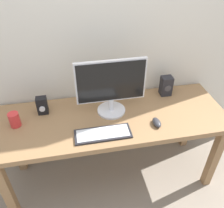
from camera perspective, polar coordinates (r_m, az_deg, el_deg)
ground_plane at (r=2.34m, az=-0.08°, el=-16.45°), size 6.00×6.00×0.00m
desk at (r=1.87m, az=-0.10°, el=-5.09°), size 1.77×0.62×0.71m
monitor at (r=1.74m, az=-0.23°, el=4.38°), size 0.52×0.22×0.43m
keyboard_primary at (r=1.66m, az=-2.18°, el=-7.13°), size 0.39×0.15×0.02m
mouse at (r=1.76m, az=10.64°, el=-4.37°), size 0.06×0.11×0.04m
speaker_right at (r=2.05m, az=12.81°, el=4.26°), size 0.09×0.08×0.17m
audio_controller at (r=1.88m, az=-16.36°, el=-0.35°), size 0.08×0.07×0.14m
coffee_mug at (r=1.84m, az=-22.29°, el=-3.49°), size 0.08×0.08×0.11m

